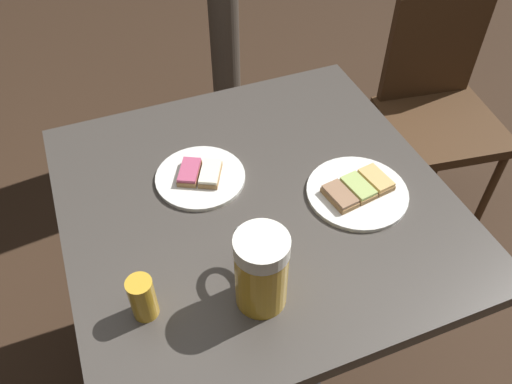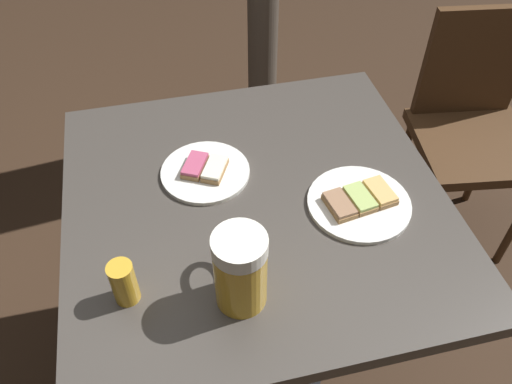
# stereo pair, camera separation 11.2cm
# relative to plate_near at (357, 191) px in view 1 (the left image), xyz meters

# --- Properties ---
(ground_plane) EXTENTS (6.00, 6.00, 0.00)m
(ground_plane) POSITION_rel_plate_near_xyz_m (0.07, 0.21, -0.77)
(ground_plane) COLOR #382619
(cafe_table) EXTENTS (0.82, 0.83, 0.76)m
(cafe_table) POSITION_rel_plate_near_xyz_m (0.07, 0.21, -0.16)
(cafe_table) COLOR black
(cafe_table) RESTS_ON ground_plane
(plate_near) EXTENTS (0.22, 0.22, 0.03)m
(plate_near) POSITION_rel_plate_near_xyz_m (0.00, 0.00, 0.00)
(plate_near) COLOR white
(plate_near) RESTS_ON cafe_table
(plate_far) EXTENTS (0.20, 0.20, 0.03)m
(plate_far) POSITION_rel_plate_near_xyz_m (0.17, 0.31, -0.00)
(plate_far) COLOR white
(plate_far) RESTS_ON cafe_table
(beer_mug) EXTENTS (0.15, 0.10, 0.17)m
(beer_mug) POSITION_rel_plate_near_xyz_m (-0.16, 0.30, 0.08)
(beer_mug) COLOR gold
(beer_mug) RESTS_ON cafe_table
(beer_glass_small) EXTENTS (0.05, 0.05, 0.09)m
(beer_glass_small) POSITION_rel_plate_near_xyz_m (-0.12, 0.50, 0.04)
(beer_glass_small) COLOR gold
(beer_glass_small) RESTS_ON cafe_table
(cafe_chair) EXTENTS (0.43, 0.43, 0.85)m
(cafe_chair) POSITION_rel_plate_near_xyz_m (0.49, -0.63, -0.27)
(cafe_chair) COLOR #472D19
(cafe_chair) RESTS_ON ground_plane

